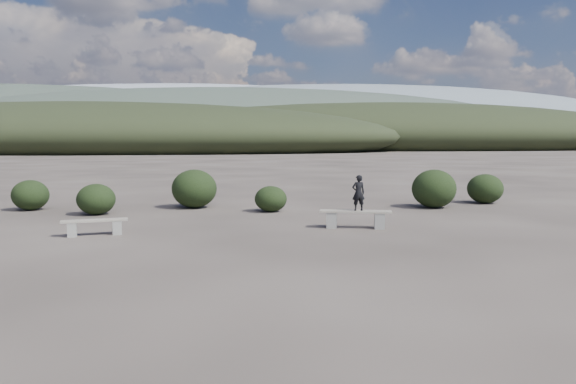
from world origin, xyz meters
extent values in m
plane|color=#2F2824|center=(0.00, 0.00, 0.00)|extent=(1200.00, 1200.00, 0.00)
cube|color=gray|center=(-5.13, 3.68, 0.18)|extent=(0.29, 0.36, 0.36)
cube|color=gray|center=(-4.07, 3.92, 0.18)|extent=(0.29, 0.36, 0.36)
cube|color=gray|center=(-4.60, 3.80, 0.39)|extent=(1.67, 0.70, 0.05)
cube|color=gray|center=(1.66, 4.40, 0.22)|extent=(0.35, 0.43, 0.44)
cube|color=gray|center=(2.95, 4.12, 0.22)|extent=(0.35, 0.43, 0.44)
cube|color=gray|center=(2.31, 4.26, 0.47)|extent=(2.01, 0.82, 0.05)
imported|color=black|center=(2.38, 4.24, 0.99)|extent=(0.38, 0.26, 0.99)
ellipsoid|color=black|center=(-5.49, 7.82, 0.50)|extent=(1.23, 1.23, 1.01)
ellipsoid|color=black|center=(-2.42, 9.33, 0.69)|extent=(1.60, 1.60, 1.37)
ellipsoid|color=black|center=(0.22, 7.98, 0.44)|extent=(1.09, 1.09, 0.87)
ellipsoid|color=black|center=(6.10, 8.48, 0.69)|extent=(1.57, 1.57, 1.37)
ellipsoid|color=black|center=(8.55, 9.61, 0.56)|extent=(1.35, 1.35, 1.12)
ellipsoid|color=black|center=(-8.03, 9.24, 0.52)|extent=(1.24, 1.24, 1.05)
ellipsoid|color=black|center=(-25.00, 90.00, 2.70)|extent=(110.00, 40.00, 12.00)
ellipsoid|color=black|center=(35.00, 110.00, 3.15)|extent=(120.00, 44.00, 14.00)
ellipsoid|color=#2B342B|center=(0.00, 160.00, 5.40)|extent=(190.00, 64.00, 24.00)
ellipsoid|color=#2B342B|center=(-90.00, 220.00, 7.20)|extent=(240.00, 80.00, 32.00)
ellipsoid|color=slate|center=(70.00, 300.00, 9.90)|extent=(340.00, 110.00, 44.00)
ellipsoid|color=gray|center=(-30.00, 400.00, 12.60)|extent=(460.00, 140.00, 56.00)
camera|label=1|loc=(-1.10, -10.83, 2.49)|focal=35.00mm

